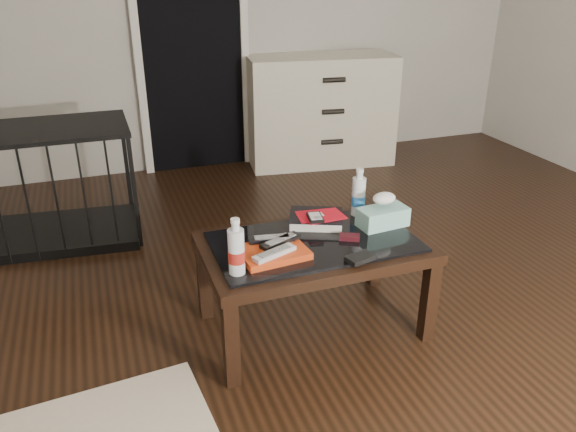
% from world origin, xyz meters
% --- Properties ---
extents(ground, '(5.00, 5.00, 0.00)m').
position_xyz_m(ground, '(0.00, 0.00, 0.00)').
color(ground, black).
rests_on(ground, ground).
extents(doorway, '(0.90, 0.08, 2.07)m').
position_xyz_m(doorway, '(-0.40, 2.47, 1.02)').
color(doorway, black).
rests_on(doorway, ground).
extents(coffee_table, '(1.00, 0.60, 0.46)m').
position_xyz_m(coffee_table, '(-0.36, 0.00, 0.40)').
color(coffee_table, black).
rests_on(coffee_table, ground).
extents(dresser, '(1.26, 0.66, 0.90)m').
position_xyz_m(dresser, '(0.60, 2.23, 0.45)').
color(dresser, beige).
rests_on(dresser, ground).
extents(pet_crate, '(0.96, 0.69, 0.71)m').
position_xyz_m(pet_crate, '(-1.47, 1.41, 0.23)').
color(pet_crate, black).
rests_on(pet_crate, ground).
extents(magazines, '(0.30, 0.23, 0.03)m').
position_xyz_m(magazines, '(-0.57, -0.07, 0.48)').
color(magazines, '#C23912').
rests_on(magazines, coffee_table).
extents(remote_silver, '(0.20, 0.12, 0.02)m').
position_xyz_m(remote_silver, '(-0.58, -0.12, 0.50)').
color(remote_silver, silver).
rests_on(remote_silver, magazines).
extents(remote_black_front, '(0.20, 0.12, 0.02)m').
position_xyz_m(remote_black_front, '(-0.52, -0.02, 0.50)').
color(remote_black_front, black).
rests_on(remote_black_front, magazines).
extents(remote_black_back, '(0.21, 0.08, 0.02)m').
position_xyz_m(remote_black_back, '(-0.55, 0.01, 0.50)').
color(remote_black_back, black).
rests_on(remote_black_back, magazines).
extents(textbook, '(0.31, 0.28, 0.05)m').
position_xyz_m(textbook, '(-0.28, 0.17, 0.48)').
color(textbook, black).
rests_on(textbook, coffee_table).
extents(dvd_mailers, '(0.20, 0.16, 0.01)m').
position_xyz_m(dvd_mailers, '(-0.28, 0.15, 0.51)').
color(dvd_mailers, red).
rests_on(dvd_mailers, textbook).
extents(ipod, '(0.08, 0.11, 0.02)m').
position_xyz_m(ipod, '(-0.31, 0.11, 0.52)').
color(ipod, black).
rests_on(ipod, dvd_mailers).
extents(flip_phone, '(0.10, 0.08, 0.02)m').
position_xyz_m(flip_phone, '(-0.20, -0.04, 0.47)').
color(flip_phone, black).
rests_on(flip_phone, coffee_table).
extents(wallet, '(0.13, 0.10, 0.02)m').
position_xyz_m(wallet, '(-0.24, -0.23, 0.47)').
color(wallet, black).
rests_on(wallet, coffee_table).
extents(water_bottle_left, '(0.08, 0.08, 0.24)m').
position_xyz_m(water_bottle_left, '(-0.75, -0.16, 0.58)').
color(water_bottle_left, silver).
rests_on(water_bottle_left, coffee_table).
extents(water_bottle_right, '(0.08, 0.08, 0.24)m').
position_xyz_m(water_bottle_right, '(-0.05, 0.19, 0.58)').
color(water_bottle_right, white).
rests_on(water_bottle_right, coffee_table).
extents(tissue_box, '(0.24, 0.14, 0.09)m').
position_xyz_m(tissue_box, '(0.00, 0.04, 0.51)').
color(tissue_box, teal).
rests_on(tissue_box, coffee_table).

